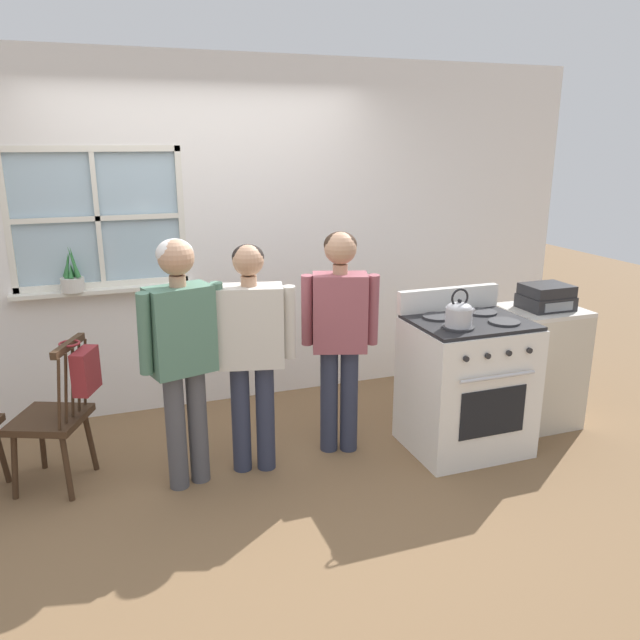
# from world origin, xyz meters

# --- Properties ---
(ground_plane) EXTENTS (16.00, 16.00, 0.00)m
(ground_plane) POSITION_xyz_m (0.00, 0.00, 0.00)
(ground_plane) COLOR brown
(wall_back) EXTENTS (6.40, 0.16, 2.70)m
(wall_back) POSITION_xyz_m (0.04, 1.40, 1.34)
(wall_back) COLOR white
(wall_back) RESTS_ON ground_plane
(chair_by_window) EXTENTS (0.53, 0.54, 0.94)m
(chair_by_window) POSITION_xyz_m (-1.15, 0.40, 0.44)
(chair_by_window) COLOR #3D2819
(chair_by_window) RESTS_ON ground_plane
(person_elderly_left) EXTENTS (0.53, 0.30, 1.54)m
(person_elderly_left) POSITION_xyz_m (-0.38, 0.13, 0.94)
(person_elderly_left) COLOR #4C4C51
(person_elderly_left) RESTS_ON ground_plane
(person_teen_center) EXTENTS (0.57, 0.29, 1.48)m
(person_teen_center) POSITION_xyz_m (0.05, 0.18, 0.89)
(person_teen_center) COLOR #2D3347
(person_teen_center) RESTS_ON ground_plane
(person_adult_right) EXTENTS (0.51, 0.31, 1.52)m
(person_adult_right) POSITION_xyz_m (0.66, 0.24, 0.92)
(person_adult_right) COLOR #2D3347
(person_adult_right) RESTS_ON ground_plane
(stove) EXTENTS (0.78, 0.68, 1.08)m
(stove) POSITION_xyz_m (1.50, -0.01, 0.47)
(stove) COLOR white
(stove) RESTS_ON ground_plane
(kettle) EXTENTS (0.21, 0.17, 0.25)m
(kettle) POSITION_xyz_m (1.32, -0.14, 1.02)
(kettle) COLOR #B7B7BC
(kettle) RESTS_ON stove
(potted_plant) EXTENTS (0.16, 0.16, 0.34)m
(potted_plant) POSITION_xyz_m (-0.99, 1.31, 1.12)
(potted_plant) COLOR beige
(potted_plant) RESTS_ON wall_back
(handbag) EXTENTS (0.24, 0.24, 0.31)m
(handbag) POSITION_xyz_m (-0.93, 0.31, 0.77)
(handbag) COLOR maroon
(handbag) RESTS_ON chair_by_window
(side_counter) EXTENTS (0.55, 0.50, 0.90)m
(side_counter) POSITION_xyz_m (2.22, 0.16, 0.45)
(side_counter) COLOR beige
(side_counter) RESTS_ON ground_plane
(stereo) EXTENTS (0.34, 0.29, 0.18)m
(stereo) POSITION_xyz_m (2.22, 0.14, 0.99)
(stereo) COLOR #232326
(stereo) RESTS_ON side_counter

